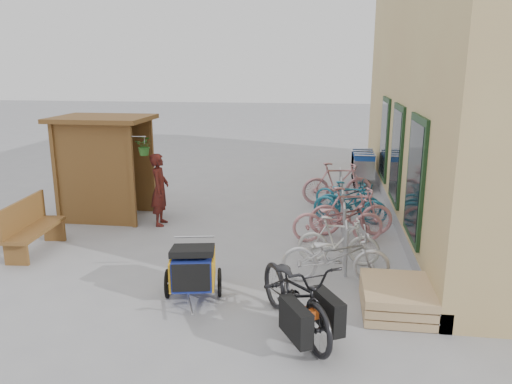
# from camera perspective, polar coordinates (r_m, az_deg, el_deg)

# --- Properties ---
(ground) EXTENTS (80.00, 80.00, 0.00)m
(ground) POSITION_cam_1_polar(r_m,az_deg,el_deg) (9.26, -4.41, -8.19)
(ground) COLOR #949496
(kiosk) EXTENTS (2.49, 1.65, 2.40)m
(kiosk) POSITION_cam_1_polar(r_m,az_deg,el_deg) (12.15, -17.31, 4.26)
(kiosk) COLOR brown
(kiosk) RESTS_ON ground
(bike_rack) EXTENTS (0.05, 5.35, 0.86)m
(bike_rack) POSITION_cam_1_polar(r_m,az_deg,el_deg) (11.17, 9.84, -1.59)
(bike_rack) COLOR #A5A8AD
(bike_rack) RESTS_ON ground
(pallet_stack) EXTENTS (1.00, 1.20, 0.40)m
(pallet_stack) POSITION_cam_1_polar(r_m,az_deg,el_deg) (7.78, 15.76, -11.57)
(pallet_stack) COLOR tan
(pallet_stack) RESTS_ON ground
(bench) EXTENTS (0.62, 1.68, 1.04)m
(bench) POSITION_cam_1_polar(r_m,az_deg,el_deg) (10.55, -24.34, -3.54)
(bench) COLOR brown
(bench) RESTS_ON ground
(shopping_carts) EXTENTS (0.61, 2.05, 1.09)m
(shopping_carts) POSITION_cam_1_polar(r_m,az_deg,el_deg) (15.44, 12.02, 3.16)
(shopping_carts) COLOR silver
(shopping_carts) RESTS_ON ground
(child_trailer) EXTENTS (0.94, 1.51, 0.87)m
(child_trailer) POSITION_cam_1_polar(r_m,az_deg,el_deg) (7.91, -7.21, -8.52)
(child_trailer) COLOR navy
(child_trailer) RESTS_ON ground
(cargo_bike) EXTENTS (1.64, 2.17, 1.09)m
(cargo_bike) POSITION_cam_1_polar(r_m,az_deg,el_deg) (6.88, 4.63, -11.55)
(cargo_bike) COLOR black
(cargo_bike) RESTS_ON ground
(person_kiosk) EXTENTS (0.44, 0.63, 1.64)m
(person_kiosk) POSITION_cam_1_polar(r_m,az_deg,el_deg) (11.41, -10.93, 0.28)
(person_kiosk) COLOR maroon
(person_kiosk) RESTS_ON ground
(bike_0) EXTENTS (1.83, 0.71, 0.94)m
(bike_0) POSITION_cam_1_polar(r_m,az_deg,el_deg) (8.43, 9.08, -7.19)
(bike_0) COLOR silver
(bike_0) RESTS_ON ground
(bike_1) EXTENTS (1.52, 0.56, 0.90)m
(bike_1) POSITION_cam_1_polar(r_m,az_deg,el_deg) (9.20, 9.39, -5.51)
(bike_1) COLOR silver
(bike_1) RESTS_ON ground
(bike_2) EXTENTS (1.92, 0.91, 0.97)m
(bike_2) POSITION_cam_1_polar(r_m,az_deg,el_deg) (10.32, 9.32, -3.08)
(bike_2) COLOR #BD7A7F
(bike_2) RESTS_ON ground
(bike_3) EXTENTS (1.83, 0.74, 1.07)m
(bike_3) POSITION_cam_1_polar(r_m,az_deg,el_deg) (10.73, 10.81, -2.21)
(bike_3) COLOR #BD7A7F
(bike_3) RESTS_ON ground
(bike_4) EXTENTS (1.79, 0.95, 0.89)m
(bike_4) POSITION_cam_1_polar(r_m,az_deg,el_deg) (11.68, 10.67, -1.28)
(bike_4) COLOR #206780
(bike_4) RESTS_ON ground
(bike_5) EXTENTS (1.55, 0.66, 0.90)m
(bike_5) POSITION_cam_1_polar(r_m,az_deg,el_deg) (11.89, 10.61, -0.97)
(bike_5) COLOR #206780
(bike_5) RESTS_ON ground
(bike_6) EXTENTS (1.61, 0.97, 0.80)m
(bike_6) POSITION_cam_1_polar(r_m,az_deg,el_deg) (12.68, 10.12, -0.25)
(bike_6) COLOR #206780
(bike_6) RESTS_ON ground
(bike_7) EXTENTS (1.91, 0.85, 1.11)m
(bike_7) POSITION_cam_1_polar(r_m,az_deg,el_deg) (13.12, 9.31, 0.97)
(bike_7) COLOR #BD7A7F
(bike_7) RESTS_ON ground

